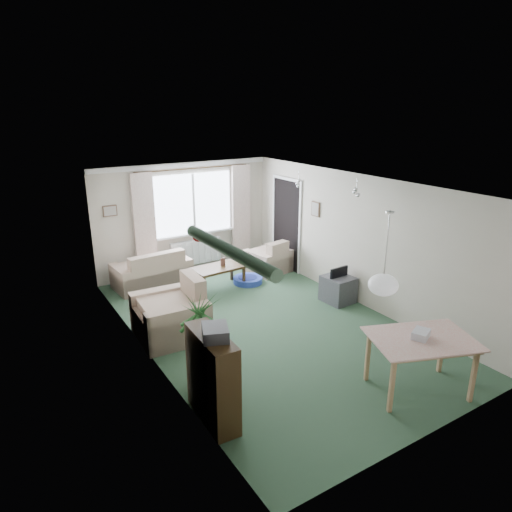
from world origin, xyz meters
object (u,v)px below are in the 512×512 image
houseplant (201,342)px  armchair_corner (268,256)px  tv_cube (338,289)px  armchair_left (169,308)px  coffee_table (218,277)px  dining_table (419,365)px  bookshelf (212,378)px  pet_bed (248,280)px  sofa (152,268)px

houseplant → armchair_corner: bearing=45.5°
armchair_corner → tv_cube: (0.22, -2.07, -0.12)m
armchair_left → coffee_table: size_ratio=1.06×
tv_cube → houseplant: bearing=-164.7°
coffee_table → dining_table: 4.52m
tv_cube → bookshelf: bearing=-156.2°
pet_bed → armchair_corner: bearing=25.5°
houseplant → pet_bed: bearing=49.9°
coffee_table → dining_table: size_ratio=0.86×
bookshelf → dining_table: bearing=-17.1°
sofa → pet_bed: sofa is taller
tv_cube → coffee_table: bearing=129.1°
coffee_table → tv_cube: (1.61, -1.78, 0.02)m
pet_bed → houseplant: bearing=-130.1°
armchair_corner → pet_bed: (-0.74, -0.35, -0.31)m
coffee_table → pet_bed: (0.65, -0.06, -0.17)m
coffee_table → dining_table: dining_table is taller
sofa → bookshelf: (-0.84, -4.45, 0.17)m
bookshelf → tv_cube: bookshelf is taller
armchair_corner → houseplant: houseplant is taller
armchair_corner → houseplant: size_ratio=0.65×
dining_table → tv_cube: 2.90m
armchair_corner → bookshelf: size_ratio=0.75×
houseplant → tv_cube: (3.35, 1.12, -0.39)m
dining_table → armchair_corner: bearing=80.3°
armchair_left → dining_table: (2.16, -3.09, -0.11)m
armchair_corner → armchair_left: 3.42m
coffee_table → houseplant: 3.40m
bookshelf → pet_bed: (2.58, 3.52, -0.49)m
tv_cube → dining_table: bearing=-114.2°
bookshelf → houseplant: 0.72m
pet_bed → bookshelf: bearing=-126.2°
sofa → tv_cube: size_ratio=2.78×
armchair_corner → armchair_left: (-2.98, -1.68, 0.11)m
armchair_corner → dining_table: bearing=69.5°
sofa → pet_bed: (1.74, -0.93, -0.32)m
armchair_left → bookshelf: 2.22m
houseplant → coffee_table: bearing=59.1°
armchair_corner → tv_cube: armchair_corner is taller
coffee_table → tv_cube: size_ratio=1.88×
coffee_table → tv_cube: 2.40m
sofa → bookshelf: bookshelf is taller
houseplant → dining_table: 2.82m
sofa → houseplant: size_ratio=1.19×
armchair_corner → bookshelf: 5.10m
houseplant → sofa: bearing=80.2°
bookshelf → armchair_left: bearing=83.8°
coffee_table → dining_table: (0.58, -4.48, 0.14)m
tv_cube → armchair_corner: bearing=93.0°
armchair_corner → pet_bed: 0.87m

